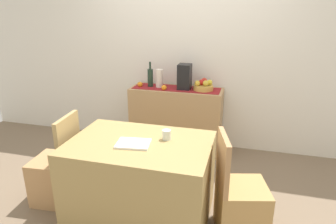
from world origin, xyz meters
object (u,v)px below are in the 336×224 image
object	(u,v)px
coffee_maker	(185,77)
ceramic_vase	(159,78)
sideboard_console	(176,119)
dining_table	(141,179)
chair_near_window	(57,176)
coffee_cup	(167,135)
chair_by_corner	(240,205)
fruit_bowl	(203,88)
wine_bottle	(150,77)
open_book	(133,144)

from	to	relation	value
coffee_maker	ceramic_vase	world-z (taller)	coffee_maker
sideboard_console	dining_table	size ratio (longest dim) A/B	0.97
ceramic_vase	chair_near_window	distance (m)	1.72
coffee_cup	chair_by_corner	distance (m)	0.86
fruit_bowl	chair_by_corner	bearing A→B (deg)	-69.04
fruit_bowl	ceramic_vase	xyz separation A→B (m)	(-0.58, 0.00, 0.08)
coffee_maker	chair_by_corner	size ratio (longest dim) A/B	0.36
wine_bottle	chair_by_corner	bearing A→B (deg)	-49.08
fruit_bowl	sideboard_console	bearing A→B (deg)	180.00
ceramic_vase	coffee_cup	xyz separation A→B (m)	(0.46, -1.33, -0.18)
sideboard_console	dining_table	distance (m)	1.45
sideboard_console	open_book	bearing A→B (deg)	-90.40
sideboard_console	chair_near_window	world-z (taller)	chair_near_window
coffee_maker	chair_by_corner	bearing A→B (deg)	-61.13
coffee_maker	coffee_cup	world-z (taller)	coffee_maker
coffee_maker	chair_near_window	distance (m)	1.89
dining_table	sideboard_console	bearing A→B (deg)	90.92
ceramic_vase	open_book	size ratio (longest dim) A/B	0.85
sideboard_console	wine_bottle	bearing A→B (deg)	-180.00
open_book	chair_near_window	size ratio (longest dim) A/B	0.31
wine_bottle	ceramic_vase	distance (m)	0.12
fruit_bowl	chair_by_corner	size ratio (longest dim) A/B	0.28
coffee_cup	sideboard_console	bearing A→B (deg)	99.98
coffee_maker	dining_table	world-z (taller)	coffee_maker
chair_by_corner	wine_bottle	bearing A→B (deg)	130.92
dining_table	open_book	bearing A→B (deg)	-118.68
sideboard_console	chair_by_corner	bearing A→B (deg)	-58.05
ceramic_vase	open_book	bearing A→B (deg)	-81.70
ceramic_vase	open_book	xyz separation A→B (m)	(0.22, -1.51, -0.22)
sideboard_console	fruit_bowl	size ratio (longest dim) A/B	4.79
coffee_cup	chair_by_corner	world-z (taller)	chair_by_corner
coffee_maker	wine_bottle	bearing A→B (deg)	-180.00
wine_bottle	chair_near_window	size ratio (longest dim) A/B	0.37
ceramic_vase	chair_by_corner	xyz separation A→B (m)	(1.13, -1.45, -0.70)
wine_bottle	coffee_cup	xyz separation A→B (m)	(0.59, -1.33, -0.19)
coffee_cup	chair_near_window	distance (m)	1.21
wine_bottle	chair_by_corner	distance (m)	2.04
fruit_bowl	open_book	world-z (taller)	fruit_bowl
fruit_bowl	chair_by_corner	world-z (taller)	fruit_bowl
chair_near_window	chair_by_corner	world-z (taller)	same
fruit_bowl	chair_near_window	world-z (taller)	fruit_bowl
sideboard_console	chair_near_window	size ratio (longest dim) A/B	1.33
fruit_bowl	ceramic_vase	distance (m)	0.59
wine_bottle	chair_near_window	bearing A→B (deg)	-109.27
dining_table	ceramic_vase	bearing A→B (deg)	99.95
chair_by_corner	coffee_cup	bearing A→B (deg)	170.01
wine_bottle	coffee_cup	size ratio (longest dim) A/B	3.73
sideboard_console	chair_near_window	distance (m)	1.69
dining_table	open_book	distance (m)	0.39
ceramic_vase	sideboard_console	bearing A→B (deg)	0.00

